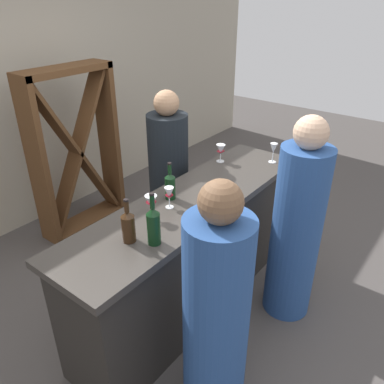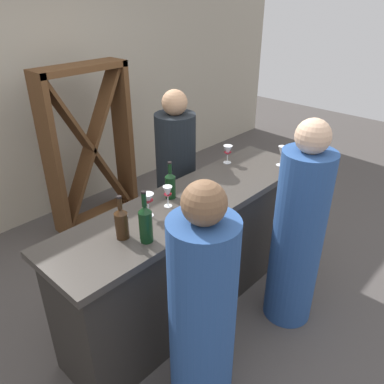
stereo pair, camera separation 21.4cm
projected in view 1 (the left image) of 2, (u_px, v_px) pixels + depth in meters
name	position (u px, v px, depth m)	size (l,w,h in m)	color
ground_plane	(192.00, 302.00, 3.17)	(12.00, 12.00, 0.00)	#4C4744
back_wall	(11.00, 92.00, 3.69)	(8.00, 0.10, 2.80)	#B2A893
bar_counter	(192.00, 253.00, 2.93)	(2.22, 0.58, 0.97)	#2A2723
wine_rack	(76.00, 152.00, 3.83)	(0.92, 0.28, 1.66)	brown
wine_bottle_leftmost_amber_brown	(128.00, 226.00, 2.21)	(0.08, 0.08, 0.28)	#331E0F
wine_bottle_second_left_dark_green	(153.00, 225.00, 2.18)	(0.08, 0.08, 0.33)	black
wine_bottle_center_dark_green	(170.00, 185.00, 2.66)	(0.07, 0.07, 0.27)	black
wine_glass_near_left	(273.00, 149.00, 3.21)	(0.06, 0.06, 0.17)	white
wine_glass_near_center	(169.00, 194.00, 2.55)	(0.06, 0.06, 0.15)	white
wine_glass_near_right	(151.00, 202.00, 2.42)	(0.08, 0.08, 0.16)	white
wine_glass_far_left	(221.00, 150.00, 3.23)	(0.08, 0.08, 0.15)	white
person_left_guest	(216.00, 316.00, 2.10)	(0.41, 0.41, 1.53)	#284C8C
person_center_guest	(296.00, 230.00, 2.79)	(0.42, 0.42, 1.59)	#284C8C
person_right_guest	(169.00, 184.00, 3.45)	(0.43, 0.43, 1.57)	black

